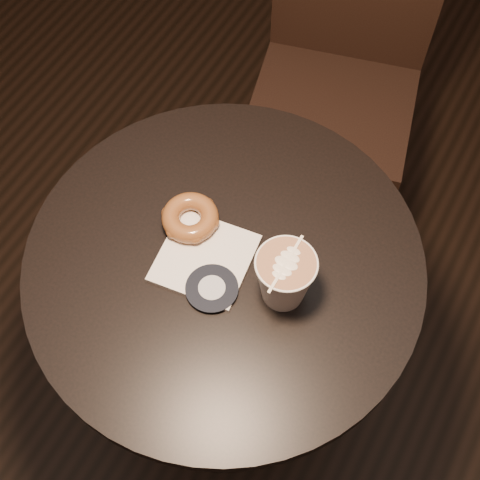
{
  "coord_description": "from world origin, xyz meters",
  "views": [
    {
      "loc": [
        0.29,
        -0.45,
        1.78
      ],
      "look_at": [
        0.01,
        0.03,
        0.79
      ],
      "focal_mm": 50.0,
      "sensor_mm": 36.0,
      "label": 1
    }
  ],
  "objects_px": {
    "cafe_table": "(226,306)",
    "doughnut": "(190,218)",
    "pastry_bag": "(205,258)",
    "latte_cup": "(284,279)",
    "chair": "(344,49)"
  },
  "relations": [
    {
      "from": "cafe_table",
      "to": "doughnut",
      "type": "bearing_deg",
      "value": 159.87
    },
    {
      "from": "doughnut",
      "to": "latte_cup",
      "type": "xyz_separation_m",
      "value": [
        0.2,
        -0.04,
        0.03
      ]
    },
    {
      "from": "doughnut",
      "to": "latte_cup",
      "type": "height_order",
      "value": "latte_cup"
    },
    {
      "from": "chair",
      "to": "pastry_bag",
      "type": "height_order",
      "value": "chair"
    },
    {
      "from": "chair",
      "to": "doughnut",
      "type": "height_order",
      "value": "chair"
    },
    {
      "from": "doughnut",
      "to": "latte_cup",
      "type": "bearing_deg",
      "value": -10.69
    },
    {
      "from": "latte_cup",
      "to": "chair",
      "type": "bearing_deg",
      "value": 105.38
    },
    {
      "from": "chair",
      "to": "latte_cup",
      "type": "height_order",
      "value": "chair"
    },
    {
      "from": "pastry_bag",
      "to": "latte_cup",
      "type": "height_order",
      "value": "latte_cup"
    },
    {
      "from": "cafe_table",
      "to": "doughnut",
      "type": "xyz_separation_m",
      "value": [
        -0.09,
        0.03,
        0.22
      ]
    },
    {
      "from": "latte_cup",
      "to": "pastry_bag",
      "type": "bearing_deg",
      "value": -176.52
    },
    {
      "from": "doughnut",
      "to": "latte_cup",
      "type": "relative_size",
      "value": 0.91
    },
    {
      "from": "chair",
      "to": "pastry_bag",
      "type": "distance_m",
      "value": 0.77
    },
    {
      "from": "pastry_bag",
      "to": "doughnut",
      "type": "relative_size",
      "value": 1.52
    },
    {
      "from": "cafe_table",
      "to": "latte_cup",
      "type": "relative_size",
      "value": 6.74
    }
  ]
}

